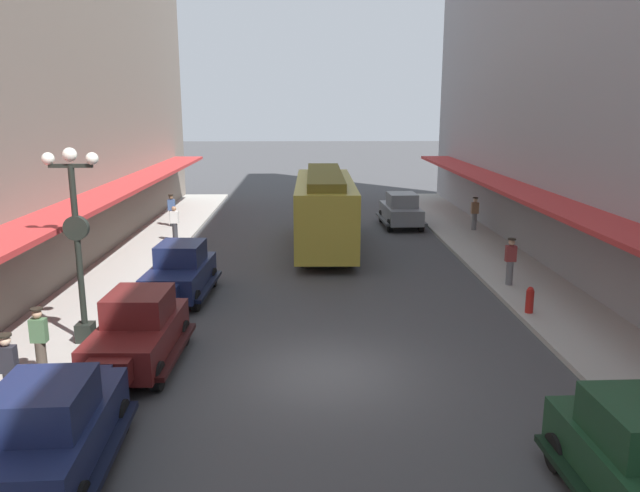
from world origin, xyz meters
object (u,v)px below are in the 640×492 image
object	(u,v)px
fire_hydrant	(530,300)
pedestrian_3	(175,223)
parked_car_4	(51,427)
streetcar	(325,207)
pedestrian_0	(172,210)
parked_car_0	(401,209)
lamp_post_with_clock	(77,238)
pedestrian_2	(475,213)
pedestrian_5	(9,371)
parked_car_3	(138,329)
pedestrian_4	(40,341)
pedestrian_1	(510,261)
parked_car_2	(180,270)

from	to	relation	value
fire_hydrant	pedestrian_3	size ratio (longest dim) A/B	0.50
parked_car_4	pedestrian_3	world-z (taller)	parked_car_4
streetcar	fire_hydrant	xyz separation A→B (m)	(5.96, -9.50, -1.34)
parked_car_4	pedestrian_0	distance (m)	22.38
parked_car_0	parked_car_4	distance (m)	24.43
parked_car_4	fire_hydrant	world-z (taller)	parked_car_4
lamp_post_with_clock	pedestrian_3	distance (m)	12.73
pedestrian_2	pedestrian_5	world-z (taller)	same
streetcar	pedestrian_5	xyz separation A→B (m)	(-6.98, -15.37, -0.89)
parked_car_3	pedestrian_5	size ratio (longest dim) A/B	2.57
pedestrian_2	pedestrian_4	bearing A→B (deg)	-130.89
streetcar	pedestrian_1	world-z (taller)	streetcar
parked_car_3	pedestrian_0	bearing A→B (deg)	99.20
parked_car_4	lamp_post_with_clock	distance (m)	6.52
lamp_post_with_clock	pedestrian_2	xyz separation A→B (m)	(14.50, 14.84, -1.97)
lamp_post_with_clock	pedestrian_0	distance (m)	16.38
fire_hydrant	pedestrian_5	world-z (taller)	pedestrian_5
pedestrian_2	streetcar	bearing A→B (deg)	-156.75
parked_car_4	pedestrian_5	world-z (taller)	parked_car_4
parked_car_4	pedestrian_2	size ratio (longest dim) A/B	2.59
pedestrian_0	pedestrian_1	world-z (taller)	same
lamp_post_with_clock	pedestrian_0	xyz separation A→B (m)	(-1.07, 16.23, -1.97)
parked_car_2	fire_hydrant	world-z (taller)	parked_car_2
streetcar	lamp_post_with_clock	distance (m)	13.41
parked_car_3	pedestrian_3	world-z (taller)	parked_car_3
parked_car_2	pedestrian_5	distance (m)	8.36
pedestrian_3	pedestrian_4	bearing A→B (deg)	-90.31
pedestrian_1	pedestrian_2	xyz separation A→B (m)	(1.39, 9.80, 0.00)
pedestrian_5	pedestrian_4	bearing A→B (deg)	91.94
parked_car_3	pedestrian_4	xyz separation A→B (m)	(-2.01, -0.92, 0.07)
parked_car_3	pedestrian_0	distance (m)	17.74
parked_car_2	streetcar	xyz separation A→B (m)	(5.08, 7.23, 0.96)
parked_car_2	lamp_post_with_clock	xyz separation A→B (m)	(-1.71, -4.29, 2.04)
pedestrian_1	pedestrian_3	size ratio (longest dim) A/B	1.02
lamp_post_with_clock	pedestrian_2	bearing A→B (deg)	45.65
parked_car_0	pedestrian_2	distance (m)	3.87
parked_car_3	pedestrian_0	world-z (taller)	parked_car_3
pedestrian_1	fire_hydrant	bearing A→B (deg)	-96.84
pedestrian_3	pedestrian_5	size ratio (longest dim) A/B	0.98
parked_car_0	parked_car_3	bearing A→B (deg)	-117.46
pedestrian_1	pedestrian_5	size ratio (longest dim) A/B	1.00
pedestrian_1	pedestrian_3	distance (m)	15.27
streetcar	fire_hydrant	world-z (taller)	streetcar
streetcar	pedestrian_5	bearing A→B (deg)	-114.41
fire_hydrant	pedestrian_0	xyz separation A→B (m)	(-13.82, 14.21, 0.45)
lamp_post_with_clock	pedestrian_2	size ratio (longest dim) A/B	3.09
streetcar	pedestrian_4	distance (m)	15.44
parked_car_4	pedestrian_1	distance (m)	16.00
lamp_post_with_clock	fire_hydrant	bearing A→B (deg)	9.01
parked_car_3	pedestrian_2	xyz separation A→B (m)	(12.74, 16.12, 0.07)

